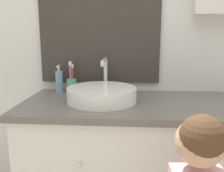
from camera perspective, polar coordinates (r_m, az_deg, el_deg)
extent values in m
cube|color=silver|center=(1.68, 6.81, 13.12)|extent=(3.20, 0.06, 2.50)
cube|color=#332D28|center=(1.66, -2.97, 18.87)|extent=(0.78, 0.02, 1.04)
cube|color=#B2C1CC|center=(1.66, -3.00, 18.89)|extent=(0.72, 0.01, 0.98)
cube|color=#605B56|center=(1.41, 6.96, -4.35)|extent=(1.35, 0.59, 0.03)
sphere|color=silver|center=(1.25, -7.33, -17.35)|extent=(0.02, 0.02, 0.02)
sphere|color=silver|center=(1.29, 21.60, -17.29)|extent=(0.02, 0.02, 0.02)
cylinder|color=white|center=(1.41, -2.37, -1.94)|extent=(0.39, 0.39, 0.08)
cylinder|color=silver|center=(1.40, -2.38, -0.51)|extent=(0.32, 0.32, 0.01)
cylinder|color=silver|center=(1.61, -1.50, 2.33)|extent=(0.02, 0.02, 0.22)
cylinder|color=silver|center=(1.51, -1.85, 5.86)|extent=(0.02, 0.18, 0.02)
cylinder|color=silver|center=(1.42, -2.22, 5.01)|extent=(0.02, 0.02, 0.02)
sphere|color=white|center=(1.61, 2.33, -0.15)|extent=(0.06, 0.06, 0.06)
cylinder|color=#66B27F|center=(1.65, -9.18, 0.09)|extent=(0.07, 0.07, 0.09)
cylinder|color=#D6423D|center=(1.64, -8.94, 1.95)|extent=(0.01, 0.01, 0.17)
cube|color=white|center=(1.62, -9.03, 4.57)|extent=(0.01, 0.02, 0.02)
cylinder|color=pink|center=(1.65, -9.35, 2.32)|extent=(0.01, 0.01, 0.19)
cube|color=white|center=(1.64, -9.44, 5.20)|extent=(0.01, 0.02, 0.02)
cylinder|color=#8E56B7|center=(1.63, -9.56, 2.16)|extent=(0.01, 0.01, 0.19)
cube|color=white|center=(1.62, -9.67, 5.05)|extent=(0.01, 0.02, 0.02)
cylinder|color=#6B93B2|center=(1.66, -11.95, 1.02)|extent=(0.05, 0.05, 0.14)
cylinder|color=silver|center=(1.65, -12.07, 3.76)|extent=(0.01, 0.01, 0.02)
cube|color=silver|center=(1.64, -12.17, 4.37)|extent=(0.02, 0.03, 0.02)
sphere|color=tan|center=(0.95, 19.51, -12.02)|extent=(0.18, 0.18, 0.18)
sphere|color=#4C331E|center=(0.93, 19.94, -11.00)|extent=(0.16, 0.16, 0.16)
cylinder|color=beige|center=(1.21, 18.93, -15.80)|extent=(0.06, 0.28, 0.04)
cylinder|color=#D6423D|center=(1.31, 17.08, -11.47)|extent=(0.01, 0.05, 0.12)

